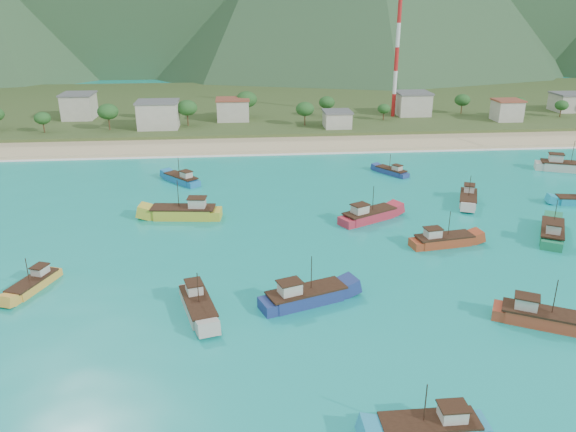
{
  "coord_description": "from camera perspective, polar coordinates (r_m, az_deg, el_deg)",
  "views": [
    {
      "loc": [
        -7.27,
        -67.63,
        35.86
      ],
      "look_at": [
        0.64,
        18.0,
        3.0
      ],
      "focal_mm": 35.0,
      "sensor_mm": 36.0,
      "label": 1
    }
  ],
  "objects": [
    {
      "name": "boat_3",
      "position": [
        100.41,
        25.24,
        -1.61
      ],
      "size": [
        8.46,
        11.42,
        6.65
      ],
      "rotation": [
        0.0,
        0.0,
        5.77
      ],
      "color": "#1A7C50",
      "rests_on": "ground"
    },
    {
      "name": "boat_7",
      "position": [
        99.15,
        8.18,
        -0.01
      ],
      "size": [
        11.4,
        8.2,
        6.6
      ],
      "rotation": [
        0.0,
        0.0,
        5.21
      ],
      "color": "#BA2739",
      "rests_on": "ground"
    },
    {
      "name": "land",
      "position": [
        210.83,
        -3.29,
        11.09
      ],
      "size": [
        400.0,
        110.0,
        2.4
      ],
      "primitive_type": "cube",
      "color": "#385123",
      "rests_on": "ground"
    },
    {
      "name": "boat_5",
      "position": [
        142.25,
        26.36,
        4.51
      ],
      "size": [
        12.99,
        8.02,
        7.39
      ],
      "rotation": [
        0.0,
        0.0,
        4.34
      ],
      "color": "#BCB8AC",
      "rests_on": "ground"
    },
    {
      "name": "boat_8",
      "position": [
        71.92,
        1.72,
        -8.24
      ],
      "size": [
        11.93,
        7.07,
        6.78
      ],
      "rotation": [
        0.0,
        0.0,
        5.06
      ],
      "color": "navy",
      "rests_on": "ground"
    },
    {
      "name": "surf_line",
      "position": [
        141.93,
        -2.18,
        6.26
      ],
      "size": [
        400.0,
        2.5,
        0.08
      ],
      "primitive_type": "cube",
      "color": "white",
      "rests_on": "ground"
    },
    {
      "name": "ground",
      "position": [
        76.9,
        0.76,
        -6.89
      ],
      "size": [
        600.0,
        600.0,
        0.0
      ],
      "primitive_type": "plane",
      "color": "#0C877D",
      "rests_on": "ground"
    },
    {
      "name": "boat_19",
      "position": [
        91.54,
        15.45,
        -2.47
      ],
      "size": [
        10.59,
        4.58,
        6.05
      ],
      "rotation": [
        0.0,
        0.0,
        4.87
      ],
      "color": "#9D3B1E",
      "rests_on": "ground"
    },
    {
      "name": "beach",
      "position": [
        151.13,
        -2.39,
        7.17
      ],
      "size": [
        400.0,
        18.0,
        1.2
      ],
      "primitive_type": "cube",
      "color": "beige",
      "rests_on": "ground"
    },
    {
      "name": "vegetation",
      "position": [
        173.99,
        -1.63,
        10.77
      ],
      "size": [
        279.28,
        25.19,
        9.17
      ],
      "color": "#235623",
      "rests_on": "ground"
    },
    {
      "name": "boat_15",
      "position": [
        121.23,
        -10.75,
        3.65
      ],
      "size": [
        8.43,
        9.22,
        5.71
      ],
      "rotation": [
        0.0,
        0.0,
        0.7
      ],
      "color": "#196DAD",
      "rests_on": "ground"
    },
    {
      "name": "boat_20",
      "position": [
        73.98,
        24.46,
        -9.46
      ],
      "size": [
        11.2,
        8.07,
        6.49
      ],
      "rotation": [
        0.0,
        0.0,
        4.22
      ],
      "color": "#AC3F26",
      "rests_on": "ground"
    },
    {
      "name": "boat_4",
      "position": [
        82.83,
        -24.41,
        -6.36
      ],
      "size": [
        5.48,
        9.0,
        5.11
      ],
      "rotation": [
        0.0,
        0.0,
        2.78
      ],
      "color": "gold",
      "rests_on": "ground"
    },
    {
      "name": "village",
      "position": [
        174.97,
        -1.35,
        10.71
      ],
      "size": [
        212.25,
        30.21,
        7.4
      ],
      "color": "beige",
      "rests_on": "ground"
    },
    {
      "name": "boat_1",
      "position": [
        100.9,
        -10.43,
        0.31
      ],
      "size": [
        12.86,
        5.1,
        7.4
      ],
      "rotation": [
        0.0,
        0.0,
        1.46
      ],
      "color": "gold",
      "rests_on": "ground"
    },
    {
      "name": "boat_18",
      "position": [
        54.42,
        14.33,
        -20.18
      ],
      "size": [
        9.84,
        2.94,
        5.81
      ],
      "rotation": [
        0.0,
        0.0,
        1.57
      ],
      "color": "teal",
      "rests_on": "ground"
    },
    {
      "name": "boat_24",
      "position": [
        127.27,
        10.48,
        4.42
      ],
      "size": [
        6.6,
        8.11,
        4.83
      ],
      "rotation": [
        0.0,
        0.0,
        0.6
      ],
      "color": "navy",
      "rests_on": "ground"
    },
    {
      "name": "boat_25",
      "position": [
        71.11,
        -9.14,
        -9.01
      ],
      "size": [
        5.55,
        10.66,
        6.04
      ],
      "rotation": [
        0.0,
        0.0,
        3.4
      ],
      "color": "#B2ADA3",
      "rests_on": "ground"
    },
    {
      "name": "radio_tower",
      "position": [
        183.07,
        11.04,
        16.48
      ],
      "size": [
        1.2,
        1.2,
        42.56
      ],
      "color": "red",
      "rests_on": "ground"
    },
    {
      "name": "boat_10",
      "position": [
        112.46,
        17.83,
        1.65
      ],
      "size": [
        6.68,
        10.45,
        5.96
      ],
      "rotation": [
        0.0,
        0.0,
        2.74
      ],
      "color": "beige",
      "rests_on": "ground"
    }
  ]
}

